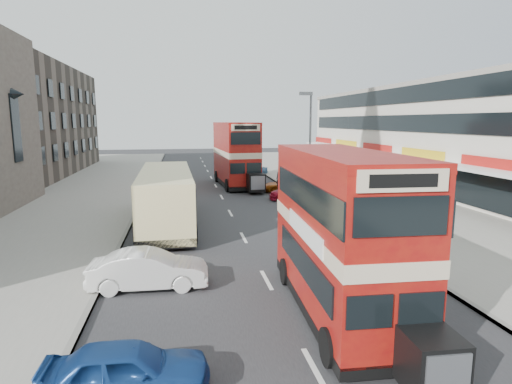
{
  "coord_description": "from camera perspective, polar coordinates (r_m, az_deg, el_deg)",
  "views": [
    {
      "loc": [
        -3.05,
        -12.98,
        6.0
      ],
      "look_at": [
        0.41,
        6.58,
        2.64
      ],
      "focal_mm": 29.6,
      "sensor_mm": 36.0,
      "label": 1
    }
  ],
  "objects": [
    {
      "name": "street_lamp",
      "position": [
        32.45,
        7.2,
        7.38
      ],
      "size": [
        1.0,
        0.2,
        8.12
      ],
      "color": "slate",
      "rests_on": "ground"
    },
    {
      "name": "bus_main",
      "position": [
        13.29,
        11.34,
        -5.42
      ],
      "size": [
        2.79,
        9.04,
        4.93
      ],
      "rotation": [
        0.0,
        0.0,
        3.1
      ],
      "color": "black",
      "rests_on": "ground"
    },
    {
      "name": "brick_terrace",
      "position": [
        54.39,
        -30.76,
        8.27
      ],
      "size": [
        14.0,
        28.0,
        12.0
      ],
      "primitive_type": "cube",
      "color": "#66594C",
      "rests_on": "ground"
    },
    {
      "name": "pavement_left",
      "position": [
        34.69,
        -24.81,
        -1.13
      ],
      "size": [
        12.0,
        90.0,
        0.15
      ],
      "primitive_type": "cube",
      "color": "gray",
      "rests_on": "ground"
    },
    {
      "name": "kerb_right",
      "position": [
        34.74,
        5.41,
        -0.26
      ],
      "size": [
        0.2,
        90.0,
        0.16
      ],
      "primitive_type": "cube",
      "color": "gray",
      "rests_on": "ground"
    },
    {
      "name": "pedestrian_near",
      "position": [
        31.01,
        12.1,
        0.07
      ],
      "size": [
        0.64,
        0.46,
        1.66
      ],
      "primitive_type": "imported",
      "rotation": [
        0.0,
        0.0,
        3.22
      ],
      "color": "gray",
      "rests_on": "pavement_right"
    },
    {
      "name": "road_surface",
      "position": [
        33.66,
        -4.66,
        -0.69
      ],
      "size": [
        12.0,
        90.0,
        0.01
      ],
      "primitive_type": "cube",
      "color": "#28282B",
      "rests_on": "ground"
    },
    {
      "name": "car_left_near",
      "position": [
        10.4,
        -17.1,
        -21.98
      ],
      "size": [
        3.66,
        1.52,
        1.24
      ],
      "primitive_type": "imported",
      "rotation": [
        0.0,
        0.0,
        1.55
      ],
      "color": "navy",
      "rests_on": "ground"
    },
    {
      "name": "car_right_c",
      "position": [
        47.26,
        -0.57,
        3.03
      ],
      "size": [
        3.66,
        1.86,
        1.19
      ],
      "primitive_type": "imported",
      "rotation": [
        0.0,
        0.0,
        -1.44
      ],
      "color": "#5A89B4",
      "rests_on": "ground"
    },
    {
      "name": "commercial_row",
      "position": [
        41.89,
        23.48,
        7.03
      ],
      "size": [
        9.9,
        46.2,
        9.3
      ],
      "color": "beige",
      "rests_on": "ground"
    },
    {
      "name": "car_right_b",
      "position": [
        36.06,
        3.92,
        0.87
      ],
      "size": [
        3.96,
        1.96,
        1.08
      ],
      "primitive_type": "imported",
      "rotation": [
        0.0,
        0.0,
        -1.62
      ],
      "color": "#C65E13",
      "rests_on": "ground"
    },
    {
      "name": "pavement_right",
      "position": [
        36.74,
        14.32,
        0.02
      ],
      "size": [
        12.0,
        90.0,
        0.15
      ],
      "primitive_type": "cube",
      "color": "gray",
      "rests_on": "ground"
    },
    {
      "name": "car_right_a",
      "position": [
        32.43,
        5.54,
        -0.0
      ],
      "size": [
        4.4,
        2.18,
        1.23
      ],
      "primitive_type": "imported",
      "rotation": [
        0.0,
        0.0,
        -1.68
      ],
      "color": "#A61029",
      "rests_on": "ground"
    },
    {
      "name": "car_left_front",
      "position": [
        15.95,
        -14.28,
        -10.13
      ],
      "size": [
        4.28,
        1.64,
        1.39
      ],
      "primitive_type": "imported",
      "rotation": [
        0.0,
        0.0,
        1.53
      ],
      "color": "white",
      "rests_on": "ground"
    },
    {
      "name": "coach",
      "position": [
        24.86,
        -12.05,
        -0.47
      ],
      "size": [
        3.12,
        11.21,
        2.96
      ],
      "rotation": [
        0.0,
        0.0,
        0.02
      ],
      "color": "black",
      "rests_on": "ground"
    },
    {
      "name": "cyclist",
      "position": [
        34.84,
        3.28,
        0.94
      ],
      "size": [
        0.7,
        1.74,
        2.21
      ],
      "rotation": [
        0.0,
        0.0,
        -0.06
      ],
      "color": "gray",
      "rests_on": "ground"
    },
    {
      "name": "kerb_left",
      "position": [
        33.65,
        -15.06,
        -0.87
      ],
      "size": [
        0.2,
        90.0,
        0.16
      ],
      "primitive_type": "cube",
      "color": "gray",
      "rests_on": "ground"
    },
    {
      "name": "ground",
      "position": [
        14.62,
        3.02,
        -14.63
      ],
      "size": [
        160.0,
        160.0,
        0.0
      ],
      "primitive_type": "plane",
      "color": "#28282B",
      "rests_on": "ground"
    },
    {
      "name": "bus_second",
      "position": [
        39.18,
        -2.75,
        5.17
      ],
      "size": [
        3.44,
        10.34,
        5.66
      ],
      "rotation": [
        0.0,
        0.0,
        3.21
      ],
      "color": "black",
      "rests_on": "ground"
    }
  ]
}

